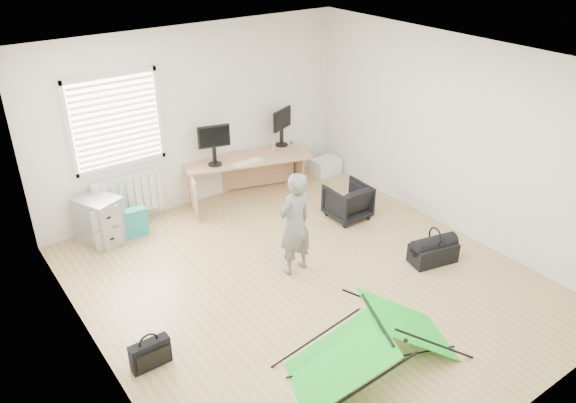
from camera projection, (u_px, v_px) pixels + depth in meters
ground at (307, 281)px, 6.95m from camera, size 5.50×5.50×0.00m
back_wall at (195, 118)px, 8.30m from camera, size 5.00×0.02×2.70m
window at (116, 122)px, 7.56m from camera, size 1.20×0.06×1.20m
radiator at (128, 195)px, 8.04m from camera, size 1.00×0.12×0.60m
desk at (248, 177)px, 8.85m from camera, size 2.06×1.16×0.67m
filing_cabinet at (100, 220)px, 7.65m from camera, size 0.62×0.70×0.67m
monitor_left at (214, 151)px, 8.35m from camera, size 0.49×0.22×0.46m
monitor_right at (282, 132)px, 9.05m from camera, size 0.48×0.28×0.45m
keyboard at (248, 162)px, 8.52m from camera, size 0.47×0.16×0.02m
thermos at (273, 145)px, 8.85m from camera, size 0.08×0.08×0.22m
office_chair at (348, 201)px, 8.27m from camera, size 0.58×0.60×0.53m
person at (295, 224)px, 6.86m from camera, size 0.53×0.38×1.36m
kite at (375, 341)px, 5.58m from camera, size 2.00×1.42×0.57m
storage_crate at (326, 166)px, 9.72m from camera, size 0.48×0.34×0.27m
tote_bag at (135, 223)px, 7.83m from camera, size 0.36×0.17×0.42m
laptop_bag at (150, 354)px, 5.61m from camera, size 0.41×0.12×0.31m
white_box at (343, 356)px, 5.72m from camera, size 0.12×0.12×0.10m
duffel_bag at (433, 253)px, 7.29m from camera, size 0.66×0.43×0.26m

